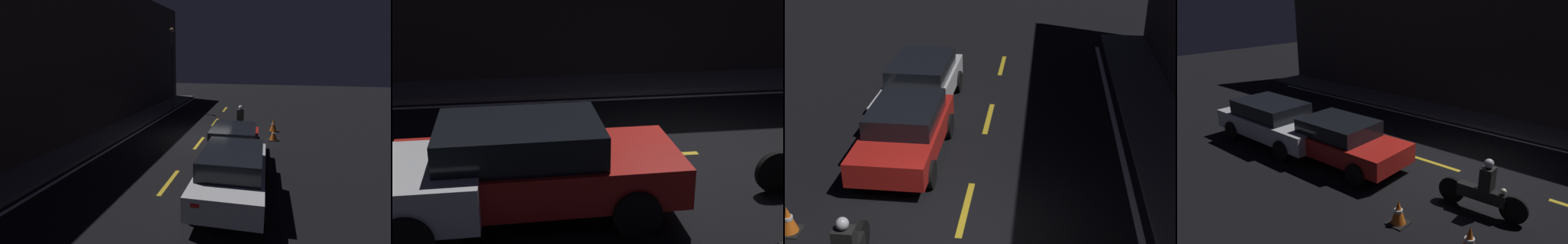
# 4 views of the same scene
# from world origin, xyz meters

# --- Properties ---
(ground_plane) EXTENTS (56.00, 56.00, 0.00)m
(ground_plane) POSITION_xyz_m (0.00, 0.00, 0.00)
(ground_plane) COLOR black
(lane_dash_a) EXTENTS (2.00, 0.14, 0.01)m
(lane_dash_a) POSITION_xyz_m (-10.00, 0.00, 0.00)
(lane_dash_a) COLOR gold
(lane_dash_a) RESTS_ON ground
(lane_dash_b) EXTENTS (2.00, 0.14, 0.01)m
(lane_dash_b) POSITION_xyz_m (-5.50, 0.00, 0.00)
(lane_dash_b) COLOR gold
(lane_dash_b) RESTS_ON ground
(lane_dash_c) EXTENTS (2.00, 0.14, 0.01)m
(lane_dash_c) POSITION_xyz_m (-1.00, 0.00, 0.00)
(lane_dash_c) COLOR gold
(lane_dash_c) RESTS_ON ground
(sedan_white) EXTENTS (4.56, 1.91, 1.44)m
(sedan_white) POSITION_xyz_m (-6.06, -2.05, 0.78)
(sedan_white) COLOR silver
(sedan_white) RESTS_ON ground
(taxi_red) EXTENTS (4.03, 1.93, 1.36)m
(taxi_red) POSITION_xyz_m (-3.06, -1.77, 0.73)
(taxi_red) COLOR red
(taxi_red) RESTS_ON ground
(traffic_cone_near) EXTENTS (0.45, 0.45, 0.58)m
(traffic_cone_near) POSITION_xyz_m (0.21, -3.31, 0.28)
(traffic_cone_near) COLOR black
(traffic_cone_near) RESTS_ON ground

